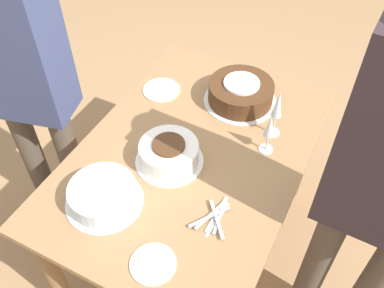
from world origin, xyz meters
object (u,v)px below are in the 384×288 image
object	(u,v)px
cake_center_white	(169,154)
wine_glass_near	(270,128)
cake_back_decorated	(103,195)
person_watching	(22,75)
cake_front_chocolate	(241,92)
wine_glass_far	(278,107)

from	to	relation	value
cake_center_white	wine_glass_near	distance (m)	0.41
cake_center_white	wine_glass_near	size ratio (longest dim) A/B	1.47
cake_back_decorated	wine_glass_near	bearing A→B (deg)	-40.22
cake_center_white	person_watching	bearing A→B (deg)	90.43
cake_front_chocolate	cake_back_decorated	size ratio (longest dim) A/B	1.16
cake_back_decorated	person_watching	bearing A→B (deg)	64.63
wine_glass_far	person_watching	world-z (taller)	person_watching
cake_front_chocolate	cake_back_decorated	world-z (taller)	cake_front_chocolate
cake_center_white	person_watching	distance (m)	0.73
cake_back_decorated	wine_glass_far	bearing A→B (deg)	-34.62
cake_front_chocolate	wine_glass_far	world-z (taller)	wine_glass_far
wine_glass_near	wine_glass_far	size ratio (longest dim) A/B	0.83
cake_back_decorated	cake_front_chocolate	bearing A→B (deg)	-16.75
cake_center_white	wine_glass_near	xyz separation A→B (m)	(0.24, -0.33, 0.08)
wine_glass_near	person_watching	bearing A→B (deg)	103.28
person_watching	cake_back_decorated	bearing A→B (deg)	-39.20
cake_back_decorated	wine_glass_far	distance (m)	0.78
cake_center_white	cake_front_chocolate	xyz separation A→B (m)	(0.48, -0.11, 0.00)
wine_glass_near	wine_glass_far	xyz separation A→B (m)	(0.11, 0.01, 0.03)
wine_glass_far	person_watching	distance (m)	1.09
cake_back_decorated	wine_glass_far	size ratio (longest dim) A/B	1.28
cake_center_white	person_watching	world-z (taller)	person_watching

